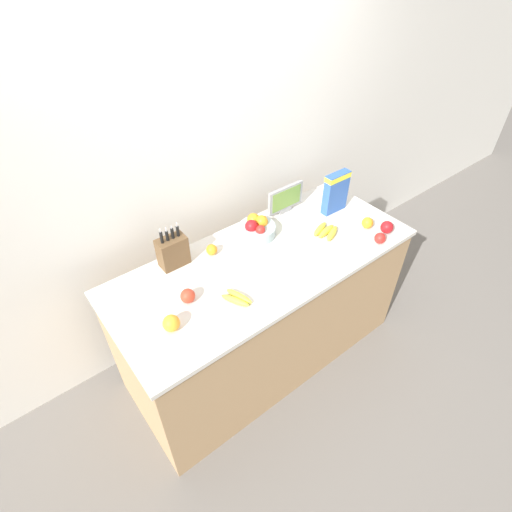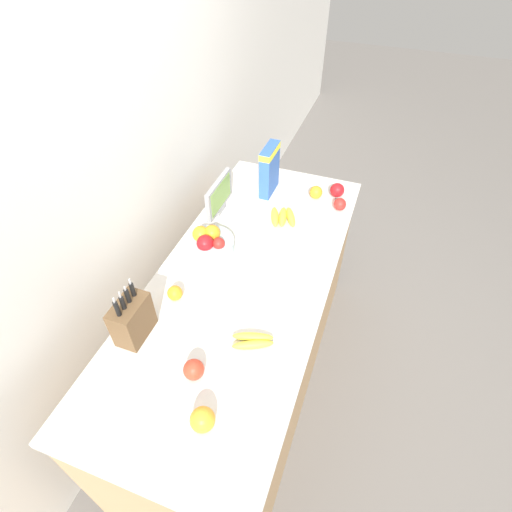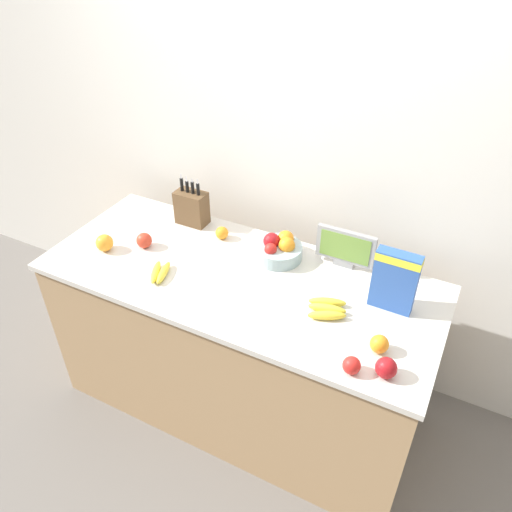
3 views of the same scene
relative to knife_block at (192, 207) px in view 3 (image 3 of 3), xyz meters
The scene contains 15 objects.
ground_plane 1.17m from the knife_block, 33.61° to the right, with size 14.00×14.00×0.00m, color slate.
wall_back 0.61m from the knife_block, 35.08° to the left, with size 9.00×0.06×2.60m.
counter 0.78m from the knife_block, 33.61° to the right, with size 1.93×0.80×0.94m.
knife_block is the anchor object (origin of this frame).
small_monitor 0.87m from the knife_block, ahead, with size 0.29×0.03×0.20m.
cereal_box 1.17m from the knife_block, ahead, with size 0.19×0.06×0.29m.
fruit_bowl 0.57m from the knife_block, ahead, with size 0.24×0.24×0.13m.
banana_bunch_left 0.49m from the knife_block, 75.97° to the right, with size 0.13×0.18×0.04m.
banana_bunch_right 0.99m from the knife_block, 20.84° to the right, with size 0.20×0.18×0.04m.
apple_near_bananas 1.28m from the knife_block, 29.12° to the right, with size 0.07×0.07×0.07m, color red.
apple_leftmost 0.33m from the knife_block, 106.37° to the right, with size 0.08×0.08×0.08m, color red.
apple_rear 1.37m from the knife_block, 25.15° to the right, with size 0.08×0.08×0.08m, color #A31419.
orange_mid_left 0.50m from the knife_block, 120.80° to the right, with size 0.09×0.09×0.09m, color orange.
orange_mid_right 0.24m from the knife_block, 15.52° to the right, with size 0.07×0.07×0.07m, color orange.
orange_back_center 1.27m from the knife_block, 21.67° to the right, with size 0.08×0.08×0.08m, color orange.
Camera 3 is at (0.93, -1.62, 2.42)m, focal length 35.00 mm.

